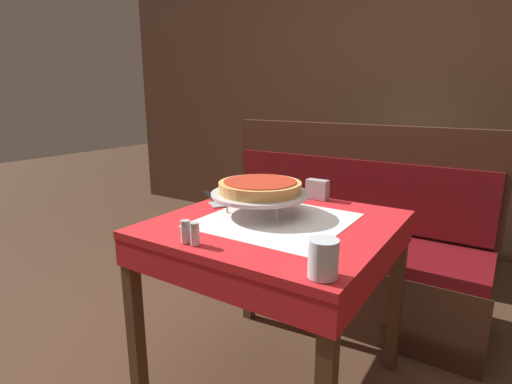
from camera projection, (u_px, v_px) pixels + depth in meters
ground_plane at (274, 384)px, 1.73m from camera, size 14.00×14.00×0.00m
dining_table_front at (276, 242)px, 1.57m from camera, size 0.85×0.85×0.75m
dining_table_rear at (403, 179)px, 2.86m from camera, size 0.69×0.69×0.74m
booth_bench at (339, 256)px, 2.31m from camera, size 1.57×0.51×1.05m
back_wall_panel at (410, 97)px, 3.14m from camera, size 6.00×0.04×2.40m
pizza_pan_stand at (260, 195)px, 1.62m from camera, size 0.40×0.40×0.09m
deep_dish_pizza at (260, 187)px, 1.61m from camera, size 0.33×0.33×0.05m
pizza_server at (214, 199)px, 1.84m from camera, size 0.26×0.20×0.01m
water_glass_near at (323, 258)px, 1.06m from camera, size 0.08×0.08×0.11m
salt_shaker at (186, 232)px, 1.31m from camera, size 0.03×0.03×0.08m
pepper_shaker at (195, 234)px, 1.29m from camera, size 0.03×0.03×0.07m
napkin_holder at (317, 189)px, 1.85m from camera, size 0.10×0.05×0.09m
condiment_caddy at (409, 159)px, 2.76m from camera, size 0.13×0.13×0.18m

